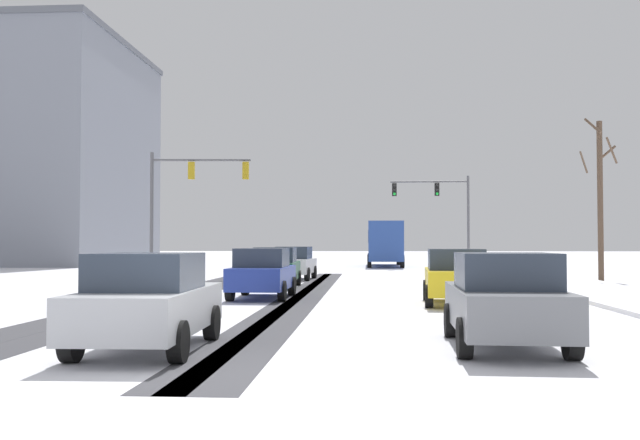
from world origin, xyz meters
TOP-DOWN VIEW (x-y plane):
  - ground_plane at (0.00, 0.00)m, footprint 300.00×300.00m
  - wheel_track_left_lane at (-0.41, 15.15)m, footprint 0.78×33.34m
  - wheel_track_right_lane at (0.08, 15.15)m, footprint 1.04×33.34m
  - wheel_track_center at (-5.02, 15.15)m, footprint 1.13×33.34m
  - wheel_track_oncoming at (-3.97, 15.15)m, footprint 0.95×33.34m
  - sidewalk_kerb_right at (10.48, 13.64)m, footprint 4.00×33.34m
  - traffic_signal_near_left at (-7.32, 26.44)m, footprint 5.20×0.68m
  - traffic_signal_far_right at (7.21, 40.30)m, footprint 5.49×0.39m
  - car_white_lead at (-1.53, 25.07)m, footprint 2.00×4.18m
  - car_dark_green_second at (-1.63, 18.83)m, footprint 1.91×4.14m
  - car_blue_third at (-1.33, 13.20)m, footprint 1.87×4.12m
  - car_yellow_cab_fourth at (4.65, 11.33)m, footprint 2.01×4.19m
  - car_grey_fifth at (4.42, 2.66)m, footprint 1.94×4.15m
  - car_silver_sixth at (-1.57, 1.96)m, footprint 1.91×4.14m
  - bus_oncoming at (3.39, 45.81)m, footprint 2.71×11.01m
  - bare_tree_sidewalk_mid at (12.85, 23.99)m, footprint 1.67×1.65m

SIDE VIEW (x-z plane):
  - ground_plane at x=0.00m, z-range 0.00..0.00m
  - wheel_track_left_lane at x=-0.41m, z-range 0.00..0.01m
  - wheel_track_right_lane at x=0.08m, z-range 0.00..0.01m
  - wheel_track_center at x=-5.02m, z-range 0.00..0.01m
  - wheel_track_oncoming at x=-3.97m, z-range 0.00..0.01m
  - sidewalk_kerb_right at x=10.48m, z-range 0.00..0.12m
  - car_white_lead at x=-1.53m, z-range 0.01..1.63m
  - car_dark_green_second at x=-1.63m, z-range 0.01..1.63m
  - car_blue_third at x=-1.33m, z-range 0.01..1.63m
  - car_yellow_cab_fourth at x=4.65m, z-range 0.01..1.63m
  - car_grey_fifth at x=4.42m, z-range 0.01..1.63m
  - car_silver_sixth at x=-1.57m, z-range 0.01..1.63m
  - bus_oncoming at x=3.39m, z-range 0.30..3.68m
  - bare_tree_sidewalk_mid at x=12.85m, z-range 0.17..7.82m
  - traffic_signal_near_left at x=-7.32m, z-range 1.36..7.86m
  - traffic_signal_far_right at x=7.21m, z-range 1.37..7.87m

